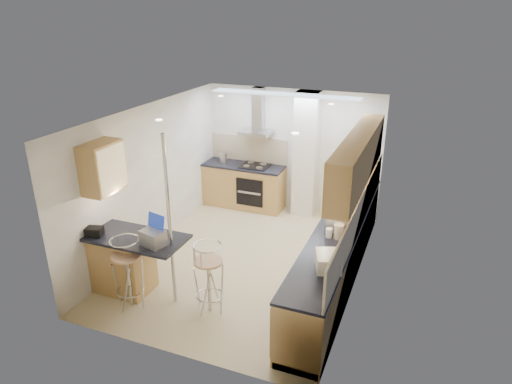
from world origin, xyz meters
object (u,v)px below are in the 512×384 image
at_px(laptop, 153,238).
at_px(bar_stool_near, 128,273).
at_px(bread_bin, 328,261).
at_px(bar_stool_end, 209,278).
at_px(microwave, 340,216).

height_order(laptop, bar_stool_near, laptop).
bearing_deg(bread_bin, bar_stool_end, 167.40).
xyz_separation_m(laptop, bar_stool_near, (-0.34, -0.18, -0.52)).
bearing_deg(bar_stool_end, bread_bin, -47.80).
distance_m(bar_stool_near, bread_bin, 2.78).
distance_m(bar_stool_end, bread_bin, 1.68).
height_order(microwave, bar_stool_end, microwave).
bearing_deg(laptop, bar_stool_near, -137.33).
relative_size(bar_stool_end, bread_bin, 2.70).
bearing_deg(bar_stool_near, microwave, 58.20).
height_order(microwave, bar_stool_near, microwave).
bearing_deg(bar_stool_near, bar_stool_end, 40.04).
xyz_separation_m(bar_stool_end, bread_bin, (1.59, 0.19, 0.50)).
height_order(laptop, bar_stool_end, laptop).
distance_m(laptop, bar_stool_end, 0.94).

